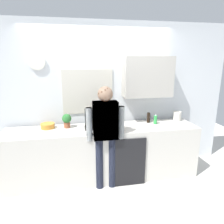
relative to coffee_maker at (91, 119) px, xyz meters
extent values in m
plane|color=silver|center=(0.19, -0.34, -1.03)|extent=(8.00, 8.00, 0.00)
cube|color=beige|center=(0.19, -0.04, -0.59)|extent=(3.15, 0.64, 0.88)
cube|color=black|center=(0.54, -0.37, -0.63)|extent=(0.56, 0.02, 0.79)
cube|color=silver|center=(0.19, 0.39, 0.27)|extent=(4.75, 0.10, 2.60)
cube|color=beige|center=(-0.01, 0.33, 0.40)|extent=(0.86, 0.02, 0.76)
cube|color=#8CA5C6|center=(-0.01, 0.33, 0.40)|extent=(0.80, 0.02, 0.70)
cube|color=#B7B2A8|center=(1.00, 0.18, 0.65)|extent=(0.84, 0.32, 0.68)
cylinder|color=silver|center=(-0.81, 0.32, 0.90)|extent=(0.26, 0.03, 0.26)
cube|color=black|center=(0.00, -0.03, -0.13)|extent=(0.20, 0.20, 0.03)
cube|color=black|center=(0.00, 0.03, 0.02)|extent=(0.18, 0.08, 0.28)
cylinder|color=black|center=(0.00, -0.06, -0.06)|extent=(0.11, 0.11, 0.11)
cylinder|color=black|center=(0.00, -0.03, 0.17)|extent=(0.17, 0.17, 0.03)
cylinder|color=black|center=(1.03, 0.11, -0.06)|extent=(0.06, 0.06, 0.18)
cylinder|color=olive|center=(0.44, 0.15, -0.02)|extent=(0.06, 0.06, 0.25)
cylinder|color=maroon|center=(0.46, -0.19, -0.04)|extent=(0.06, 0.06, 0.22)
cylinder|color=white|center=(0.31, 0.04, -0.10)|extent=(0.08, 0.08, 0.09)
cylinder|color=orange|center=(-0.69, 0.12, -0.11)|extent=(0.22, 0.22, 0.08)
cylinder|color=#9E5638|center=(-0.38, 0.09, -0.10)|extent=(0.10, 0.10, 0.09)
sphere|color=#2D7233|center=(-0.38, 0.09, 0.01)|extent=(0.15, 0.15, 0.15)
cylinder|color=green|center=(1.12, 0.01, -0.07)|extent=(0.06, 0.06, 0.15)
cone|color=white|center=(1.12, 0.01, 0.02)|extent=(0.02, 0.02, 0.03)
cylinder|color=silver|center=(1.59, 0.13, -0.06)|extent=(0.14, 0.14, 0.17)
cylinder|color=brown|center=(0.09, -0.34, -0.62)|extent=(0.12, 0.12, 0.82)
cylinder|color=brown|center=(0.29, -0.34, -0.62)|extent=(0.12, 0.12, 0.82)
cube|color=silver|center=(0.19, -0.34, 0.07)|extent=(0.36, 0.20, 0.56)
sphere|color=#A57A59|center=(0.19, -0.34, 0.46)|extent=(0.22, 0.22, 0.22)
cylinder|color=silver|center=(-0.05, -0.34, 0.02)|extent=(0.09, 0.09, 0.50)
cylinder|color=silver|center=(0.43, -0.34, 0.02)|extent=(0.09, 0.09, 0.50)
cylinder|color=#3F4766|center=(0.09, -0.34, -0.62)|extent=(0.12, 0.12, 0.82)
cylinder|color=#3F4766|center=(0.29, -0.34, -0.62)|extent=(0.12, 0.12, 0.82)
cube|color=white|center=(0.19, -0.34, 0.07)|extent=(0.36, 0.20, 0.56)
sphere|color=beige|center=(0.19, -0.34, 0.46)|extent=(0.22, 0.22, 0.22)
cylinder|color=white|center=(-0.05, -0.34, 0.02)|extent=(0.09, 0.09, 0.50)
cylinder|color=white|center=(0.43, -0.34, 0.02)|extent=(0.09, 0.09, 0.50)
camera|label=1|loc=(-0.24, -3.15, 0.92)|focal=32.47mm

